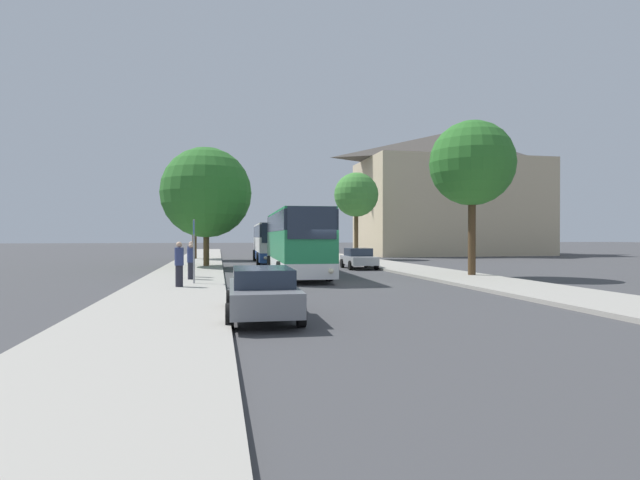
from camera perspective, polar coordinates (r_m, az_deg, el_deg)
ground_plane at (r=23.23m, az=1.66°, el=-5.01°), size 300.00×300.00×0.00m
sidewalk_left at (r=22.68m, az=-15.89°, el=-4.97°), size 4.00×120.00×0.15m
sidewalk_right at (r=25.74m, az=17.06°, el=-4.33°), size 4.00×120.00×0.15m
building_right_background at (r=61.92m, az=14.64°, el=5.18°), size 20.89×11.79×14.71m
bus_front at (r=27.68m, az=-2.75°, el=-0.23°), size 2.98×11.77×3.54m
bus_middle at (r=41.54m, az=-5.51°, el=-0.25°), size 3.10×11.56×3.20m
parked_car_left_curb at (r=13.45m, az=-6.64°, el=-5.86°), size 1.98×4.70×1.37m
parked_car_right_near at (r=33.97m, az=4.42°, el=-2.06°), size 2.04×4.14×1.40m
bus_stop_sign at (r=22.42m, az=-14.21°, el=-0.43°), size 0.08×0.45×2.79m
pedestrian_waiting_near at (r=26.05m, az=-14.51°, el=-2.11°), size 0.36×0.36×1.79m
pedestrian_waiting_far at (r=21.04m, az=-15.80°, el=-2.64°), size 0.36×0.36×1.83m
pedestrian_walking_back at (r=24.54m, az=-14.53°, el=-2.38°), size 0.36×0.36×1.70m
tree_left_near at (r=35.55m, az=-12.88°, el=5.30°), size 6.25×6.25×8.21m
tree_left_far at (r=47.57m, az=-14.16°, el=5.41°), size 5.06×5.06×8.75m
tree_right_near at (r=47.83m, az=4.16°, el=5.15°), size 4.22×4.22×8.15m
tree_right_mid at (r=27.98m, az=16.98°, el=8.34°), size 4.50×4.50×8.20m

